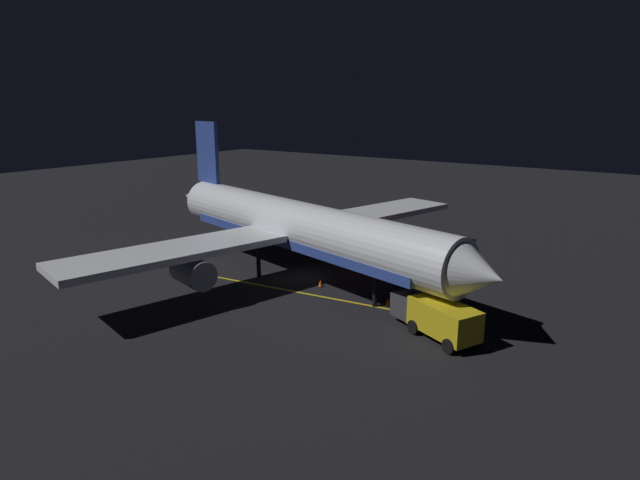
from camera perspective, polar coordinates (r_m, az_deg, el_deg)
The scene contains 10 objects.
ground_plane at distance 44.38m, azimuth -2.12°, elevation -4.13°, with size 180.00×180.00×0.20m, color black.
apron_guide_stripe at distance 40.11m, azimuth 0.17°, elevation -6.02°, with size 0.24×20.19×0.01m, color gold.
airliner at distance 43.68m, azimuth -2.68°, elevation 1.40°, with size 37.11×37.31×12.22m.
baggage_truck at distance 34.01m, azimuth 12.28°, elevation -8.05°, with size 4.51×6.55×2.29m.
catering_truck at distance 46.13m, azimuth 7.83°, elevation -1.87°, with size 5.45×6.09×2.23m.
ground_crew_worker at distance 34.71m, azimuth 11.97°, elevation -8.13°, with size 0.40×0.40×1.74m.
traffic_cone_near_left at distance 38.61m, azimuth 7.20°, elevation -6.58°, with size 0.50×0.50×0.55m.
traffic_cone_near_right at distance 42.13m, azimuth 0.05°, elevation -4.65°, with size 0.50×0.50×0.55m.
traffic_cone_under_wing at distance 45.14m, azimuth 13.66°, elevation -3.76°, with size 0.50×0.50×0.55m.
traffic_cone_far at distance 43.17m, azimuth 13.00°, elevation -4.56°, with size 0.50×0.50×0.55m.
Camera 1 is at (33.43, 25.55, 14.01)m, focal length 30.15 mm.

